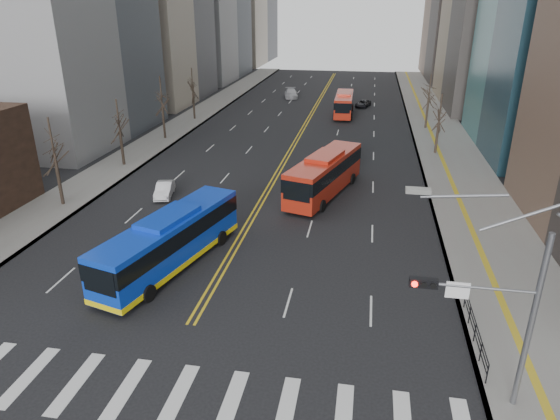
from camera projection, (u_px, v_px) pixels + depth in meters
name	position (u px, v px, depth m)	size (l,w,h in m)	color
ground	(151.00, 393.00, 21.54)	(220.00, 220.00, 0.00)	black
sidewalk_right	(443.00, 142.00, 59.54)	(7.00, 130.00, 0.15)	gray
sidewalk_left	(173.00, 130.00, 65.03)	(5.00, 130.00, 0.15)	gray
crosswalk	(151.00, 393.00, 21.54)	(26.70, 4.00, 0.01)	silver
centerline	(308.00, 119.00, 71.47)	(0.55, 100.00, 0.01)	gold
signal_mast	(495.00, 304.00, 19.25)	(5.37, 0.37, 9.39)	gray
pedestrian_railing	(475.00, 330.00, 24.36)	(0.06, 6.06, 1.02)	black
street_trees	(217.00, 113.00, 52.18)	(35.20, 47.20, 7.60)	#2C211B
blue_bus	(170.00, 239.00, 31.22)	(5.67, 12.51, 3.56)	#0D39CB
red_bus_near	(325.00, 172.00, 42.93)	(5.86, 11.90, 3.67)	#B32413
red_bus_far	(344.00, 102.00, 73.39)	(2.82, 10.56, 3.36)	#B32413
car_white	(164.00, 190.00, 43.07)	(1.30, 3.72, 1.23)	silver
car_dark_mid	(344.00, 156.00, 51.86)	(1.77, 4.39, 1.50)	black
car_silver	(291.00, 93.00, 87.15)	(2.12, 5.22, 1.52)	#ACABB1
car_dark_far	(363.00, 104.00, 79.62)	(1.80, 3.90, 1.08)	black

